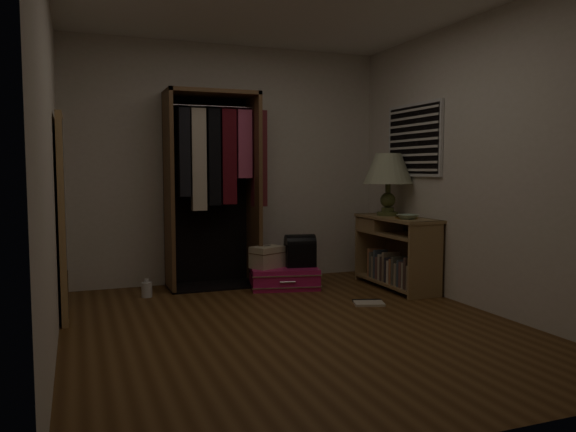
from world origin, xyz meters
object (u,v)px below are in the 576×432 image
object	(u,v)px
console_bookshelf	(395,249)
pink_suitcase	(284,277)
open_wardrobe	(216,172)
floor_mirror	(63,217)
black_bag	(300,250)
train_case	(267,257)
white_jug	(147,289)
table_lamp	(388,170)

from	to	relation	value
console_bookshelf	pink_suitcase	size ratio (longest dim) A/B	1.39
open_wardrobe	pink_suitcase	world-z (taller)	open_wardrobe
console_bookshelf	floor_mirror	distance (m)	3.27
open_wardrobe	floor_mirror	distance (m)	1.72
black_bag	train_case	bearing A→B (deg)	-179.82
console_bookshelf	train_case	distance (m)	1.35
console_bookshelf	white_jug	distance (m)	2.58
train_case	white_jug	bearing A→B (deg)	154.28
floor_mirror	table_lamp	world-z (taller)	floor_mirror
console_bookshelf	open_wardrobe	size ratio (longest dim) A/B	0.55
train_case	table_lamp	distance (m)	1.59
train_case	table_lamp	xyz separation A→B (m)	(1.28, -0.27, 0.91)
black_bag	white_jug	size ratio (longest dim) A/B	1.90
train_case	floor_mirror	bearing A→B (deg)	168.43
open_wardrobe	train_case	xyz separation A→B (m)	(0.46, -0.31, -0.88)
floor_mirror	open_wardrobe	bearing A→B (deg)	27.09
pink_suitcase	table_lamp	distance (m)	1.60
floor_mirror	black_bag	xyz separation A→B (m)	(2.31, 0.41, -0.46)
console_bookshelf	train_case	size ratio (longest dim) A/B	2.83
pink_suitcase	white_jug	distance (m)	1.41
console_bookshelf	train_case	bearing A→B (deg)	161.25
console_bookshelf	white_jug	world-z (taller)	console_bookshelf
black_bag	table_lamp	bearing A→B (deg)	-3.97
pink_suitcase	black_bag	size ratio (longest dim) A/B	2.37
console_bookshelf	open_wardrobe	distance (m)	2.06
pink_suitcase	train_case	xyz separation A→B (m)	(-0.17, 0.04, 0.22)
open_wardrobe	black_bag	world-z (taller)	open_wardrobe
console_bookshelf	pink_suitcase	world-z (taller)	console_bookshelf
pink_suitcase	console_bookshelf	bearing A→B (deg)	-7.53
console_bookshelf	open_wardrobe	world-z (taller)	open_wardrobe
black_bag	open_wardrobe	bearing A→B (deg)	164.99
floor_mirror	pink_suitcase	world-z (taller)	floor_mirror
white_jug	table_lamp	bearing A→B (deg)	-6.53
black_bag	console_bookshelf	bearing A→B (deg)	-13.27
floor_mirror	train_case	distance (m)	2.08
floor_mirror	black_bag	bearing A→B (deg)	9.98
console_bookshelf	black_bag	world-z (taller)	console_bookshelf
console_bookshelf	floor_mirror	size ratio (longest dim) A/B	0.66
console_bookshelf	floor_mirror	world-z (taller)	floor_mirror
train_case	black_bag	xyz separation A→B (m)	(0.35, -0.05, 0.06)
pink_suitcase	black_bag	world-z (taller)	black_bag
console_bookshelf	black_bag	size ratio (longest dim) A/B	3.28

